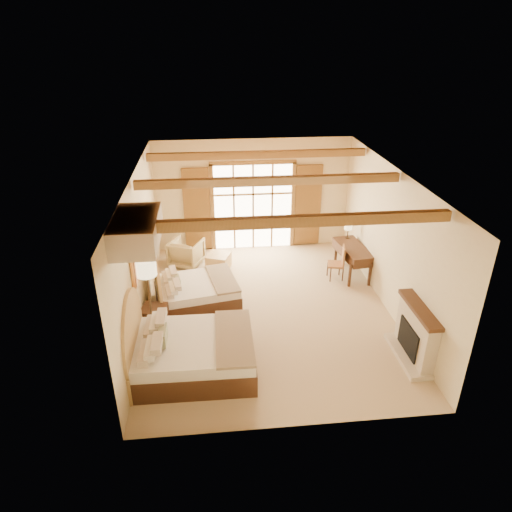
{
  "coord_description": "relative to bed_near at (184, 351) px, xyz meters",
  "views": [
    {
      "loc": [
        -1.2,
        -8.85,
        5.8
      ],
      "look_at": [
        -0.25,
        0.2,
        1.3
      ],
      "focal_mm": 32.0,
      "sensor_mm": 36.0,
      "label": 1
    }
  ],
  "objects": [
    {
      "name": "french_doors",
      "position": [
        1.83,
        5.36,
        0.8
      ],
      "size": [
        3.95,
        0.08,
        2.6
      ],
      "color": "white",
      "rests_on": "ground"
    },
    {
      "name": "armchair",
      "position": [
        -0.1,
        4.39,
        -0.08
      ],
      "size": [
        1.06,
        1.07,
        0.74
      ],
      "primitive_type": "imported",
      "rotation": [
        0.0,
        0.0,
        -3.57
      ],
      "color": "tan",
      "rests_on": "floor"
    },
    {
      "name": "desk_lamp",
      "position": [
        4.26,
        4.02,
        0.64
      ],
      "size": [
        0.21,
        0.21,
        0.42
      ],
      "color": "#3E2C1C",
      "rests_on": "desk"
    },
    {
      "name": "floor",
      "position": [
        1.83,
        1.92,
        -0.45
      ],
      "size": [
        7.0,
        7.0,
        0.0
      ],
      "primitive_type": "plane",
      "color": "tan",
      "rests_on": "ground"
    },
    {
      "name": "bed_far",
      "position": [
        0.06,
        2.37,
        -0.08
      ],
      "size": [
        2.1,
        1.72,
        1.22
      ],
      "rotation": [
        0.0,
        0.0,
        0.19
      ],
      "color": "#44291A",
      "rests_on": "floor"
    },
    {
      "name": "wall_right",
      "position": [
        4.58,
        1.92,
        1.15
      ],
      "size": [
        0.0,
        7.0,
        7.0
      ],
      "primitive_type": "plane",
      "rotation": [
        1.57,
        0.0,
        -1.57
      ],
      "color": "beige",
      "rests_on": "ground"
    },
    {
      "name": "fireplace",
      "position": [
        4.42,
        -0.08,
        0.06
      ],
      "size": [
        0.46,
        1.4,
        1.16
      ],
      "color": "#C1AC96",
      "rests_on": "ground"
    },
    {
      "name": "canopy_valance",
      "position": [
        -0.57,
        -0.08,
        2.5
      ],
      "size": [
        0.7,
        1.4,
        0.45
      ],
      "primitive_type": "cube",
      "color": "beige",
      "rests_on": "ceiling"
    },
    {
      "name": "desk",
      "position": [
        4.26,
        3.44,
        -0.04
      ],
      "size": [
        0.8,
        1.51,
        0.78
      ],
      "rotation": [
        0.0,
        0.0,
        0.13
      ],
      "color": "#44291A",
      "rests_on": "floor"
    },
    {
      "name": "painting",
      "position": [
        -0.88,
        1.17,
        1.3
      ],
      "size": [
        0.06,
        0.95,
        0.75
      ],
      "color": "#ECA659",
      "rests_on": "wall_left"
    },
    {
      "name": "ottoman",
      "position": [
        0.76,
        4.09,
        -0.25
      ],
      "size": [
        0.74,
        0.74,
        0.42
      ],
      "primitive_type": "cube",
      "rotation": [
        0.0,
        0.0,
        -0.36
      ],
      "color": "tan",
      "rests_on": "floor"
    },
    {
      "name": "desk_chair",
      "position": [
        3.77,
        3.22,
        -0.17
      ],
      "size": [
        0.48,
        0.48,
        0.91
      ],
      "rotation": [
        0.0,
        0.0,
        -0.22
      ],
      "color": "#9C6237",
      "rests_on": "floor"
    },
    {
      "name": "wall_back",
      "position": [
        1.83,
        5.42,
        1.15
      ],
      "size": [
        5.5,
        0.0,
        5.5
      ],
      "primitive_type": "plane",
      "rotation": [
        1.57,
        0.0,
        0.0
      ],
      "color": "beige",
      "rests_on": "ground"
    },
    {
      "name": "ceiling",
      "position": [
        1.83,
        1.92,
        2.75
      ],
      "size": [
        7.0,
        7.0,
        0.0
      ],
      "primitive_type": "plane",
      "rotation": [
        3.14,
        0.0,
        0.0
      ],
      "color": "#B57131",
      "rests_on": "ground"
    },
    {
      "name": "wall_left",
      "position": [
        -0.92,
        1.92,
        1.15
      ],
      "size": [
        0.0,
        7.0,
        7.0
      ],
      "primitive_type": "plane",
      "rotation": [
        1.57,
        0.0,
        1.57
      ],
      "color": "beige",
      "rests_on": "ground"
    },
    {
      "name": "floor_lamp",
      "position": [
        -0.67,
        1.0,
        1.15
      ],
      "size": [
        0.4,
        0.4,
        1.89
      ],
      "color": "#3E2C1C",
      "rests_on": "floor"
    },
    {
      "name": "bed_near",
      "position": [
        0.0,
        0.0,
        0.0
      ],
      "size": [
        2.29,
        1.79,
        1.5
      ],
      "rotation": [
        0.0,
        0.0,
        -0.01
      ],
      "color": "#44291A",
      "rests_on": "floor"
    },
    {
      "name": "ceiling_beams",
      "position": [
        1.83,
        1.92,
        2.63
      ],
      "size": [
        5.39,
        4.6,
        0.18
      ],
      "primitive_type": null,
      "color": "olive",
      "rests_on": "ceiling"
    },
    {
      "name": "nightstand",
      "position": [
        -0.67,
        1.34,
        -0.16
      ],
      "size": [
        0.58,
        0.58,
        0.59
      ],
      "primitive_type": "cube",
      "rotation": [
        0.0,
        0.0,
        -0.2
      ],
      "color": "#44291A",
      "rests_on": "floor"
    }
  ]
}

